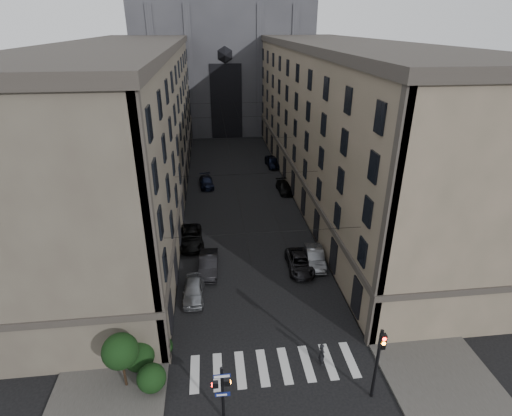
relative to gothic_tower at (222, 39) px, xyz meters
name	(u,v)px	position (x,y,z in m)	size (l,w,h in m)	color
sidewalk_left	(160,194)	(-10.50, -38.96, -17.72)	(7.00, 80.00, 0.15)	#383533
sidewalk_right	(313,187)	(10.50, -38.96, -17.72)	(7.00, 80.00, 0.15)	#383533
zebra_crossing	(274,366)	(0.00, -69.96, -17.79)	(11.00, 3.20, 0.01)	beige
building_left	(128,126)	(-13.44, -38.96, -8.45)	(13.60, 60.60, 18.85)	#4D453B
building_right	(339,120)	(13.44, -38.96, -8.45)	(13.60, 60.60, 18.85)	brown
gothic_tower	(222,39)	(0.00, 0.00, 0.00)	(35.00, 23.00, 58.00)	#2D2D33
pedestrian_signal_left	(222,390)	(-3.51, -73.46, -15.48)	(1.02, 0.38, 4.00)	black
traffic_light_right	(379,357)	(5.60, -73.04, -14.51)	(0.34, 0.50, 5.20)	black
shrub_cluster	(137,358)	(-8.72, -69.95, -16.00)	(3.90, 4.40, 3.90)	black
tram_wires	(237,140)	(0.00, -39.33, -10.55)	(14.00, 60.00, 0.43)	black
car_left_near	(194,290)	(-5.48, -61.83, -17.06)	(1.74, 4.32, 1.47)	slate
car_left_midnear	(209,264)	(-4.20, -58.13, -17.02)	(1.65, 4.73, 1.56)	black
car_left_midfar	(191,238)	(-6.00, -52.84, -17.04)	(2.50, 5.42, 1.51)	black
car_left_far	(206,182)	(-4.29, -36.87, -17.15)	(1.82, 4.48, 1.30)	black
car_right_near	(315,257)	(5.81, -58.05, -17.06)	(1.56, 4.48, 1.48)	slate
car_right_midnear	(300,263)	(4.20, -58.68, -17.13)	(2.23, 4.84, 1.35)	black
car_right_midfar	(284,187)	(6.20, -40.11, -17.16)	(1.80, 4.42, 1.28)	black
car_right_far	(272,162)	(6.20, -29.51, -17.01)	(1.87, 4.64, 1.58)	black
pedestrian	(322,354)	(3.19, -70.06, -16.97)	(0.61, 0.40, 1.66)	black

